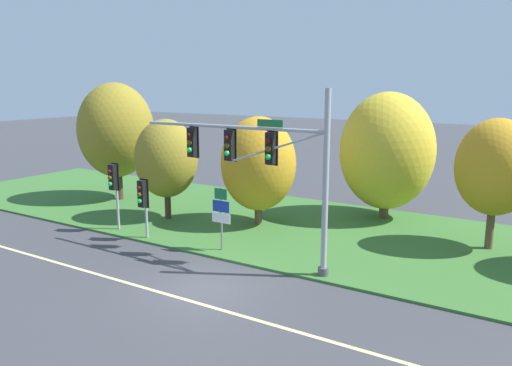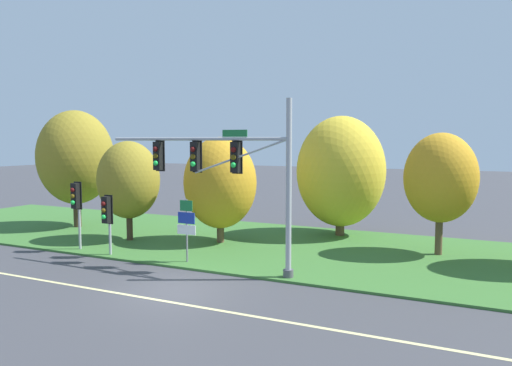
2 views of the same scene
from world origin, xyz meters
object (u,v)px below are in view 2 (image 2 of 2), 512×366
tree_nearest_road (76,158)px  tree_mid_verge (341,171)px  pedestrian_signal_near_kerb (107,213)px  tree_tall_centre (441,178)px  route_sign_post (186,223)px  tree_left_of_mast (129,180)px  traffic_signal_mast (227,168)px  pedestrian_signal_further_along (76,200)px  tree_behind_signpost (220,183)px

tree_nearest_road → tree_mid_verge: 15.81m
pedestrian_signal_near_kerb → tree_tall_centre: bearing=26.4°
route_sign_post → tree_tall_centre: size_ratio=0.49×
tree_left_of_mast → tree_tall_centre: (15.08, 3.55, 0.36)m
traffic_signal_mast → route_sign_post: 3.33m
tree_tall_centre → route_sign_post: bearing=-147.3°
route_sign_post → tree_mid_verge: tree_mid_verge is taller
pedestrian_signal_further_along → pedestrian_signal_near_kerb: bearing=-7.4°
pedestrian_signal_further_along → tree_left_of_mast: tree_left_of_mast is taller
pedestrian_signal_further_along → tree_tall_centre: 17.12m
tree_behind_signpost → tree_mid_verge: 6.81m
tree_left_of_mast → tree_tall_centre: 15.50m
pedestrian_signal_further_along → tree_tall_centre: (15.80, 6.51, 1.14)m
traffic_signal_mast → tree_tall_centre: 9.99m
tree_behind_signpost → tree_tall_centre: bearing=10.5°
traffic_signal_mast → pedestrian_signal_further_along: size_ratio=2.60×
pedestrian_signal_further_along → tree_left_of_mast: (0.72, 2.96, 0.78)m
pedestrian_signal_near_kerb → tree_nearest_road: 8.89m
pedestrian_signal_near_kerb → tree_tall_centre: tree_tall_centre is taller
pedestrian_signal_near_kerb → pedestrian_signal_further_along: 2.20m
traffic_signal_mast → tree_mid_verge: 9.43m
traffic_signal_mast → route_sign_post: (-2.21, 0.35, -2.47)m
tree_mid_verge → tree_left_of_mast: bearing=-147.4°
traffic_signal_mast → tree_left_of_mast: traffic_signal_mast is taller
tree_left_of_mast → tree_behind_signpost: size_ratio=0.96×
tree_left_of_mast → tree_tall_centre: tree_tall_centre is taller
traffic_signal_mast → pedestrian_signal_further_along: traffic_signal_mast is taller
pedestrian_signal_further_along → tree_tall_centre: tree_tall_centre is taller
pedestrian_signal_near_kerb → pedestrian_signal_further_along: (-2.14, 0.28, 0.44)m
traffic_signal_mast → tree_nearest_road: tree_nearest_road is taller
tree_left_of_mast → tree_mid_verge: size_ratio=0.79×
tree_tall_centre → tree_behind_signpost: bearing=-169.5°
traffic_signal_mast → tree_left_of_mast: (-7.59, 3.03, -0.99)m
pedestrian_signal_near_kerb → pedestrian_signal_further_along: bearing=172.6°
traffic_signal_mast → tree_nearest_road: size_ratio=1.21×
traffic_signal_mast → tree_tall_centre: size_ratio=1.53×
pedestrian_signal_near_kerb → pedestrian_signal_further_along: size_ratio=0.84×
pedestrian_signal_further_along → tree_mid_verge: bearing=41.3°
route_sign_post → tree_left_of_mast: (-5.38, 2.68, 1.48)m
pedestrian_signal_further_along → traffic_signal_mast: bearing=-0.5°
traffic_signal_mast → tree_nearest_road: bearing=159.8°
tree_left_of_mast → tree_behind_signpost: 4.88m
pedestrian_signal_near_kerb → tree_behind_signpost: size_ratio=0.51×
tree_left_of_mast → tree_tall_centre: size_ratio=0.93×
tree_tall_centre → tree_left_of_mast: bearing=-166.7°
traffic_signal_mast → tree_behind_signpost: 5.62m
tree_behind_signpost → tree_tall_centre: tree_tall_centre is taller
tree_tall_centre → tree_nearest_road: bearing=-175.2°
tree_nearest_road → tree_behind_signpost: (10.14, -0.20, -1.14)m
route_sign_post → pedestrian_signal_near_kerb: bearing=-172.0°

